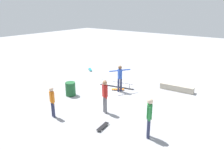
% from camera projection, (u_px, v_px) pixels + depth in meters
% --- Properties ---
extents(ground_plane, '(60.00, 60.00, 0.00)m').
position_uv_depth(ground_plane, '(104.00, 88.00, 14.01)').
color(ground_plane, '#9E9EA3').
extents(grind_rail, '(2.44, 0.75, 0.38)m').
position_uv_depth(grind_rail, '(117.00, 85.00, 14.09)').
color(grind_rail, black).
rests_on(grind_rail, ground_plane).
extents(skate_ledge, '(2.13, 0.61, 0.37)m').
position_uv_depth(skate_ledge, '(177.00, 88.00, 13.46)').
color(skate_ledge, '#B2A893').
rests_on(skate_ledge, ground_plane).
extents(skater_main, '(0.83, 1.18, 1.70)m').
position_uv_depth(skater_main, '(120.00, 77.00, 13.08)').
color(skater_main, '#2D3351').
rests_on(skater_main, ground_plane).
extents(skateboard_main, '(0.78, 0.61, 0.09)m').
position_uv_depth(skateboard_main, '(118.00, 89.00, 13.56)').
color(skateboard_main, orange).
rests_on(skateboard_main, ground_plane).
extents(bystander_red_shirt, '(0.39, 0.28, 1.73)m').
position_uv_depth(bystander_red_shirt, '(105.00, 95.00, 10.42)').
color(bystander_red_shirt, slate).
rests_on(bystander_red_shirt, ground_plane).
extents(bystander_orange_shirt, '(0.35, 0.23, 1.54)m').
position_uv_depth(bystander_orange_shirt, '(52.00, 100.00, 10.05)').
color(bystander_orange_shirt, '#2D3351').
rests_on(bystander_orange_shirt, ground_plane).
extents(bystander_green_shirt, '(0.29, 0.38, 1.73)m').
position_uv_depth(bystander_green_shirt, '(149.00, 116.00, 8.40)').
color(bystander_green_shirt, '#2D3351').
rests_on(bystander_green_shirt, ground_plane).
extents(loose_skateboard_black, '(0.34, 0.82, 0.09)m').
position_uv_depth(loose_skateboard_black, '(103.00, 126.00, 9.32)').
color(loose_skateboard_black, black).
rests_on(loose_skateboard_black, ground_plane).
extents(loose_skateboard_teal, '(0.75, 0.65, 0.09)m').
position_uv_depth(loose_skateboard_teal, '(90.00, 69.00, 17.83)').
color(loose_skateboard_teal, teal).
rests_on(loose_skateboard_teal, ground_plane).
extents(trash_bin, '(0.60, 0.60, 0.82)m').
position_uv_depth(trash_bin, '(71.00, 89.00, 12.68)').
color(trash_bin, '#1E592D').
rests_on(trash_bin, ground_plane).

